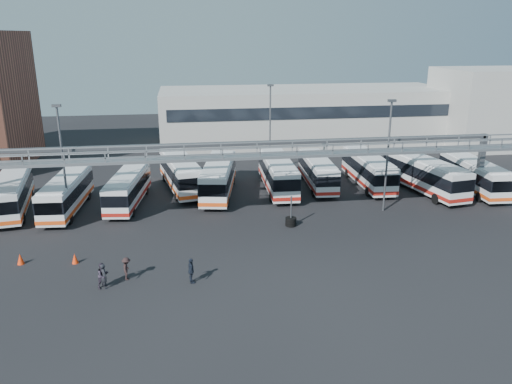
{
  "coord_description": "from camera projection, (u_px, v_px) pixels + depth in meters",
  "views": [
    {
      "loc": [
        -6.12,
        -34.23,
        15.57
      ],
      "look_at": [
        -0.06,
        6.0,
        2.69
      ],
      "focal_mm": 35.0,
      "sensor_mm": 36.0,
      "label": 1
    }
  ],
  "objects": [
    {
      "name": "building_right",
      "position": [
        490.0,
        108.0,
        71.74
      ],
      "size": [
        14.0,
        12.0,
        11.0
      ],
      "primitive_type": "cube",
      "color": "#B2B2AD",
      "rests_on": "ground"
    },
    {
      "name": "warehouse",
      "position": [
        304.0,
        116.0,
        74.16
      ],
      "size": [
        42.0,
        14.0,
        8.0
      ],
      "primitive_type": "cube",
      "color": "#9E9E99",
      "rests_on": "ground"
    },
    {
      "name": "light_pole_mid",
      "position": [
        388.0,
        150.0,
        44.41
      ],
      "size": [
        0.7,
        0.35,
        10.21
      ],
      "color": "#4C4F54",
      "rests_on": "ground"
    },
    {
      "name": "bus_5",
      "position": [
        278.0,
        173.0,
        51.56
      ],
      "size": [
        3.04,
        11.48,
        3.46
      ],
      "rotation": [
        0.0,
        0.0,
        -0.04
      ],
      "color": "silver",
      "rests_on": "ground"
    },
    {
      "name": "pedestrian_c",
      "position": [
        127.0,
        269.0,
        32.96
      ],
      "size": [
        0.6,
        1.02,
        1.57
      ],
      "primitive_type": "imported",
      "rotation": [
        0.0,
        0.0,
        1.59
      ],
      "color": "black",
      "rests_on": "ground"
    },
    {
      "name": "bus_8",
      "position": [
        425.0,
        174.0,
        51.03
      ],
      "size": [
        4.47,
        11.79,
        3.5
      ],
      "rotation": [
        0.0,
        0.0,
        0.16
      ],
      "color": "silver",
      "rests_on": "ground"
    },
    {
      "name": "pedestrian_a",
      "position": [
        104.0,
        276.0,
        31.85
      ],
      "size": [
        0.62,
        0.72,
        1.67
      ],
      "primitive_type": "imported",
      "rotation": [
        0.0,
        0.0,
        2.0
      ],
      "color": "black",
      "rests_on": "ground"
    },
    {
      "name": "bus_6",
      "position": [
        318.0,
        171.0,
        52.97
      ],
      "size": [
        3.03,
        10.46,
        3.14
      ],
      "rotation": [
        0.0,
        0.0,
        -0.06
      ],
      "color": "silver",
      "rests_on": "ground"
    },
    {
      "name": "bus_0",
      "position": [
        12.0,
        193.0,
        45.27
      ],
      "size": [
        4.17,
        11.07,
        3.28
      ],
      "rotation": [
        0.0,
        0.0,
        0.16
      ],
      "color": "silver",
      "rests_on": "ground"
    },
    {
      "name": "bus_7",
      "position": [
        368.0,
        169.0,
        53.17
      ],
      "size": [
        2.88,
        11.09,
        3.35
      ],
      "rotation": [
        0.0,
        0.0,
        -0.03
      ],
      "color": "silver",
      "rests_on": "ground"
    },
    {
      "name": "bus_2",
      "position": [
        128.0,
        187.0,
        47.23
      ],
      "size": [
        3.69,
        10.48,
        3.11
      ],
      "rotation": [
        0.0,
        0.0,
        -0.13
      ],
      "color": "silver",
      "rests_on": "ground"
    },
    {
      "name": "ground",
      "position": [
        269.0,
        249.0,
        37.84
      ],
      "size": [
        140.0,
        140.0,
        0.0
      ],
      "primitive_type": "plane",
      "color": "black",
      "rests_on": "ground"
    },
    {
      "name": "pedestrian_b",
      "position": [
        103.0,
        275.0,
        31.92
      ],
      "size": [
        1.03,
        1.03,
        1.69
      ],
      "primitive_type": "imported",
      "rotation": [
        0.0,
        0.0,
        0.82
      ],
      "color": "#2C2432",
      "rests_on": "ground"
    },
    {
      "name": "cone_left",
      "position": [
        20.0,
        259.0,
        35.3
      ],
      "size": [
        0.57,
        0.57,
        0.78
      ],
      "primitive_type": "cone",
      "rotation": [
        0.0,
        0.0,
        0.16
      ],
      "color": "#F9370D",
      "rests_on": "ground"
    },
    {
      "name": "tire_stack",
      "position": [
        291.0,
        221.0,
        42.33
      ],
      "size": [
        0.93,
        0.93,
        2.65
      ],
      "color": "black",
      "rests_on": "ground"
    },
    {
      "name": "light_pole_back",
      "position": [
        270.0,
        124.0,
        57.42
      ],
      "size": [
        0.7,
        0.35,
        10.21
      ],
      "color": "#4C4F54",
      "rests_on": "ground"
    },
    {
      "name": "pedestrian_d",
      "position": [
        191.0,
        271.0,
        32.48
      ],
      "size": [
        0.58,
        1.07,
        1.72
      ],
      "primitive_type": "imported",
      "rotation": [
        0.0,
        0.0,
        1.74
      ],
      "color": "black",
      "rests_on": "ground"
    },
    {
      "name": "bus_3",
      "position": [
        181.0,
        172.0,
        51.83
      ],
      "size": [
        4.65,
        11.56,
        3.42
      ],
      "rotation": [
        0.0,
        0.0,
        0.19
      ],
      "color": "silver",
      "rests_on": "ground"
    },
    {
      "name": "light_pole_left",
      "position": [
        63.0,
        159.0,
        41.38
      ],
      "size": [
        0.7,
        0.35,
        10.21
      ],
      "color": "#4C4F54",
      "rests_on": "ground"
    },
    {
      "name": "bus_1",
      "position": [
        66.0,
        193.0,
        45.49
      ],
      "size": [
        3.11,
        10.63,
        3.19
      ],
      "rotation": [
        0.0,
        0.0,
        -0.07
      ],
      "color": "silver",
      "rests_on": "ground"
    },
    {
      "name": "gantry",
      "position": [
        257.0,
        160.0,
        41.71
      ],
      "size": [
        51.4,
        5.15,
        7.1
      ],
      "color": "gray",
      "rests_on": "ground"
    },
    {
      "name": "bus_9",
      "position": [
        474.0,
        174.0,
        51.33
      ],
      "size": [
        3.04,
        10.88,
        3.27
      ],
      "rotation": [
        0.0,
        0.0,
        -0.05
      ],
      "color": "silver",
      "rests_on": "ground"
    },
    {
      "name": "cone_right",
      "position": [
        75.0,
        258.0,
        35.43
      ],
      "size": [
        0.5,
        0.5,
        0.73
      ],
      "primitive_type": "cone",
      "rotation": [
        0.0,
        0.0,
        0.08
      ],
      "color": "#F9370D",
      "rests_on": "ground"
    },
    {
      "name": "bus_4",
      "position": [
        219.0,
        177.0,
        50.08
      ],
      "size": [
        4.63,
        11.67,
        3.46
      ],
      "rotation": [
        0.0,
        0.0,
        -0.18
      ],
      "color": "silver",
      "rests_on": "ground"
    }
  ]
}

